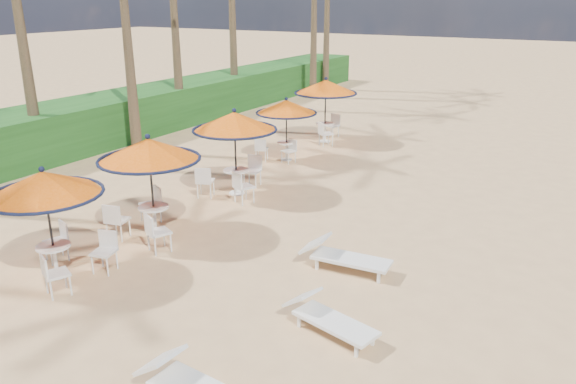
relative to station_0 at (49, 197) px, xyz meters
name	(u,v)px	position (x,y,z in m)	size (l,w,h in m)	color
ground	(241,355)	(5.05, -0.40, -1.82)	(160.00, 160.00, 0.00)	tan
scrub_hedge	(130,114)	(-8.45, 10.60, -0.92)	(3.00, 40.00, 1.80)	#194716
station_0	(49,197)	(0.00, 0.00, 0.00)	(2.38, 2.38, 2.49)	black
station_1	(148,162)	(0.22, 2.69, 0.11)	(2.52, 2.52, 2.63)	black
station_2	(234,132)	(0.23, 6.34, 0.13)	(2.55, 2.55, 2.66)	black
station_3	(285,113)	(-0.38, 10.35, -0.04)	(2.24, 2.24, 2.34)	black
station_4	(326,93)	(-0.36, 13.63, 0.23)	(2.57, 2.57, 2.68)	black
lounger_mid	(327,316)	(6.00, 0.97, -1.51)	(1.95, 1.01, 0.67)	white
lounger_far	(342,255)	(5.19, 3.35, -1.48)	(2.06, 0.78, 0.72)	white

